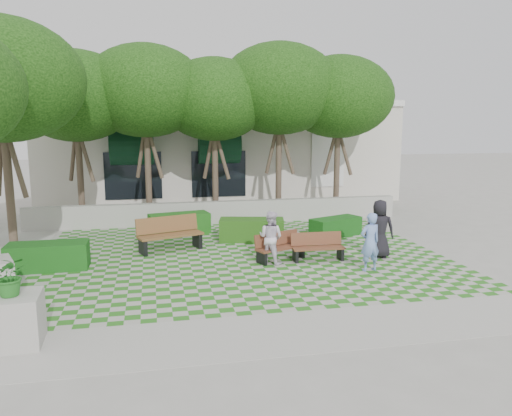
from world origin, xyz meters
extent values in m
plane|color=gray|center=(0.00, 0.00, 0.00)|extent=(90.00, 90.00, 0.00)
plane|color=#2B721E|center=(0.00, 1.00, 0.01)|extent=(12.00, 12.00, 0.00)
cube|color=#9E9B93|center=(0.00, -4.70, 0.01)|extent=(16.00, 2.00, 0.01)
cube|color=#9E9B93|center=(0.00, 6.20, 0.45)|extent=(15.00, 0.36, 0.90)
cube|color=brown|center=(2.08, 0.07, 0.39)|extent=(1.57, 0.53, 0.05)
cube|color=brown|center=(2.08, 0.29, 0.62)|extent=(1.56, 0.16, 0.39)
cube|color=black|center=(1.39, 0.09, 0.19)|extent=(0.10, 0.43, 0.38)
cube|color=black|center=(2.77, 0.04, 0.19)|extent=(0.10, 0.43, 0.38)
cube|color=brown|center=(1.00, 0.30, 0.39)|extent=(1.63, 1.04, 0.05)
cube|color=brown|center=(0.92, 0.51, 0.63)|extent=(1.49, 0.70, 0.39)
cube|color=black|center=(0.36, 0.04, 0.19)|extent=(0.25, 0.44, 0.38)
cube|color=black|center=(1.65, 0.56, 0.19)|extent=(0.25, 0.44, 0.38)
cube|color=brown|center=(-2.14, 2.11, 0.51)|extent=(2.15, 1.25, 0.07)
cube|color=brown|center=(-2.24, 2.40, 0.82)|extent=(1.99, 0.79, 0.52)
cube|color=black|center=(-3.01, 1.82, 0.25)|extent=(0.29, 0.58, 0.50)
cube|color=black|center=(-1.28, 2.41, 0.25)|extent=(0.29, 0.58, 0.50)
cube|color=#134714|center=(3.76, 3.04, 0.33)|extent=(2.05, 1.43, 0.67)
cube|color=#204C14|center=(0.65, 2.95, 0.38)|extent=(2.33, 1.33, 0.77)
cube|color=#185316|center=(-1.73, 4.56, 0.38)|extent=(2.29, 1.29, 0.76)
cube|color=#134914|center=(-5.56, 0.76, 0.38)|extent=(2.15, 0.87, 0.75)
cube|color=#9E9B93|center=(-5.23, -4.18, 0.48)|extent=(0.99, 0.99, 0.95)
imported|color=#246F22|center=(-5.23, -4.18, 1.32)|extent=(0.69, 0.61, 0.74)
imported|color=#7796DA|center=(3.13, -1.19, 0.82)|extent=(0.65, 0.48, 1.63)
imported|color=black|center=(4.00, 0.05, 0.88)|extent=(1.01, 0.85, 1.77)
imported|color=silver|center=(0.64, 0.11, 0.77)|extent=(0.95, 0.93, 1.54)
cylinder|color=#47382B|center=(-5.50, 7.60, 1.82)|extent=(0.26, 0.26, 3.64)
ellipsoid|color=#1E4C11|center=(-5.50, 7.60, 5.07)|extent=(4.80, 4.80, 3.60)
cylinder|color=#47382B|center=(-2.80, 7.60, 1.90)|extent=(0.26, 0.26, 3.81)
ellipsoid|color=#1E4C11|center=(-2.80, 7.60, 5.30)|extent=(5.00, 5.00, 3.75)
cylinder|color=#47382B|center=(0.00, 7.60, 1.79)|extent=(0.26, 0.26, 3.58)
ellipsoid|color=#1E4C11|center=(0.00, 7.60, 4.99)|extent=(4.60, 4.60, 3.45)
cylinder|color=#47382B|center=(2.80, 7.60, 1.96)|extent=(0.26, 0.26, 3.92)
ellipsoid|color=#1E4C11|center=(2.80, 7.60, 5.46)|extent=(5.20, 5.20, 3.90)
cylinder|color=#47382B|center=(5.50, 7.60, 1.85)|extent=(0.26, 0.26, 3.70)
ellipsoid|color=#1E4C11|center=(5.50, 7.60, 5.15)|extent=(4.80, 4.80, 3.60)
cylinder|color=#47382B|center=(-7.00, 3.00, 1.90)|extent=(0.26, 0.26, 3.81)
ellipsoid|color=#1E4C11|center=(-7.00, 3.00, 5.30)|extent=(5.00, 5.00, 3.75)
cube|color=beige|center=(1.00, 14.20, 2.50)|extent=(18.00, 8.00, 5.00)
cube|color=white|center=(1.00, 10.20, 5.00)|extent=(18.00, 0.30, 0.30)
cube|color=black|center=(6.00, 10.18, 2.20)|extent=(1.40, 0.10, 2.40)
cylinder|color=#0E361F|center=(-3.50, 10.18, 3.00)|extent=(3.00, 1.80, 1.80)
cube|color=black|center=(-3.50, 10.18, 1.60)|extent=(2.60, 0.08, 2.20)
cylinder|color=#0E361F|center=(0.50, 10.18, 3.00)|extent=(3.00, 1.80, 1.80)
cube|color=black|center=(0.50, 10.18, 1.60)|extent=(2.60, 0.08, 2.20)
camera|label=1|loc=(-2.67, -13.56, 4.05)|focal=35.00mm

